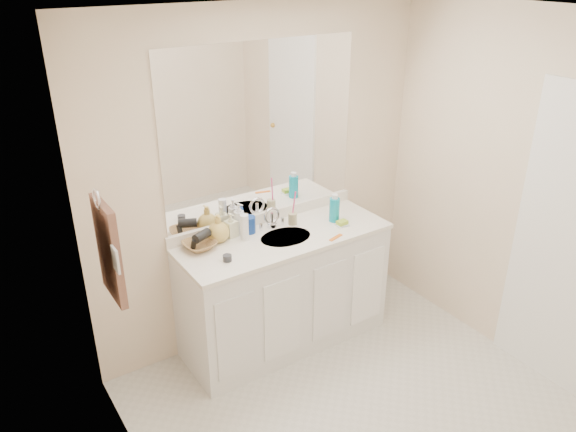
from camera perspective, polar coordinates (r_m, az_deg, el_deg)
The scene contains 29 objects.
floor at distance 3.76m, azimuth 8.74°, elevation -20.18°, with size 2.60×2.60×0.00m, color silver.
ceiling at distance 2.67m, azimuth 12.26°, elevation 19.13°, with size 2.60×2.60×0.02m, color white.
wall_back at distance 3.97m, azimuth -2.58°, elevation 3.63°, with size 2.60×0.02×2.40m, color #F7E0C1.
wall_left at distance 2.45m, azimuth -13.27°, elevation -12.13°, with size 0.02×2.60×2.40m, color #F7E0C1.
wall_right at distance 3.97m, azimuth 24.11°, elevation 1.35°, with size 0.02×2.60×2.40m, color #F7E0C1.
vanity_cabinet at distance 4.12m, azimuth -0.39°, elevation -7.65°, with size 1.50×0.55×0.85m, color white.
countertop at distance 3.90m, azimuth -0.40°, elevation -2.20°, with size 1.52×0.57×0.03m, color white.
backsplash at distance 4.07m, azimuth -2.40°, elevation -0.11°, with size 1.52×0.03×0.08m, color white.
sink_basin at distance 3.88m, azimuth -0.24°, elevation -2.28°, with size 0.37×0.37×0.02m, color #BAB6A3.
faucet at distance 3.99m, azimuth -1.66°, elevation -0.42°, with size 0.02×0.02×0.11m, color silver.
mirror at distance 3.85m, azimuth -2.64°, elevation 8.59°, with size 1.48×0.01×1.20m, color white.
blue_mug at distance 3.92m, azimuth -3.95°, elevation -0.88°, with size 0.09×0.09×0.12m, color navy.
tan_cup at distance 4.03m, azimuth 0.47°, elevation -0.28°, with size 0.06×0.06×0.09m, color tan.
toothbrush at distance 3.99m, azimuth 0.59°, elevation 1.13°, with size 0.01×0.01×0.21m, color #F4408A.
mouthwash_bottle at distance 4.08m, azimuth 4.74°, elevation 0.63°, with size 0.08×0.08×0.18m, color #0E93AE.
soap_dish at distance 4.05m, azimuth 5.51°, elevation -0.90°, with size 0.09×0.07×0.01m, color white.
green_soap at distance 4.04m, azimuth 5.52°, elevation -0.66°, with size 0.08×0.05×0.03m, color #9CBF2E.
orange_comb at distance 3.87m, azimuth 4.87°, elevation -2.19°, with size 0.13×0.03×0.01m, color orange.
dark_jar at distance 3.59m, azimuth -6.18°, elevation -4.26°, with size 0.06×0.06×0.04m, color #2D2E33.
extra_white_bottle at distance 3.81m, azimuth -4.44°, elevation -1.14°, with size 0.06×0.06×0.18m, color white.
soap_bottle_white at distance 3.91m, azimuth -5.00°, elevation -0.19°, with size 0.08×0.08×0.22m, color white.
soap_bottle_cream at distance 3.87m, azimuth -5.82°, elevation -0.91°, with size 0.08×0.08×0.17m, color beige.
soap_bottle_yellow at distance 3.81m, azimuth -7.10°, elevation -1.24°, with size 0.15×0.15×0.19m, color #D2AF52.
wicker_basket at distance 3.76m, azimuth -8.96°, elevation -2.94°, with size 0.21×0.21×0.05m, color olive.
hair_dryer at distance 3.73m, azimuth -8.75°, elevation -1.99°, with size 0.06×0.06×0.13m, color black.
towel_ring at distance 2.94m, azimuth -18.87°, elevation 1.65°, with size 0.11×0.11×0.01m, color silver.
hand_towel at distance 3.07m, azimuth -17.74°, elevation -3.40°, with size 0.04×0.32×0.55m, color brown.
switch_plate at distance 2.87m, azimuth -17.11°, elevation -4.26°, with size 0.01×0.09×0.13m, color silver.
door at distance 3.91m, azimuth 27.07°, elevation -2.88°, with size 0.02×0.82×2.00m, color white.
Camera 1 is at (-1.88, -1.88, 2.66)m, focal length 35.00 mm.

